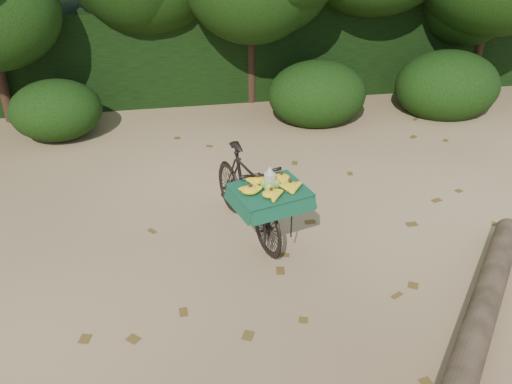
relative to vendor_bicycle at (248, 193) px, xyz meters
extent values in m
plane|color=tan|center=(0.31, -0.93, -0.56)|extent=(80.00, 80.00, 0.00)
imported|color=black|center=(-0.01, 0.02, -0.02)|extent=(0.98, 1.87, 1.08)
cube|color=black|center=(0.16, -0.56, 0.33)|extent=(0.50, 0.56, 0.03)
cube|color=#144D36|center=(0.16, -0.56, 0.35)|extent=(0.93, 0.84, 0.01)
ellipsoid|color=#7EA828|center=(0.23, -0.53, 0.40)|extent=(0.10, 0.08, 0.11)
ellipsoid|color=#7EA828|center=(0.11, -0.51, 0.40)|extent=(0.10, 0.08, 0.11)
ellipsoid|color=#7EA828|center=(0.14, -0.62, 0.40)|extent=(0.10, 0.08, 0.11)
cylinder|color=#EAE5C6|center=(0.15, -0.54, 0.46)|extent=(0.13, 0.13, 0.16)
cylinder|color=brown|center=(1.84, -2.21, -0.41)|extent=(2.76, 3.20, 0.28)
cube|color=black|center=(0.31, 5.37, 0.34)|extent=(26.00, 1.80, 1.80)
camera|label=1|loc=(-0.89, -5.57, 3.27)|focal=38.00mm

